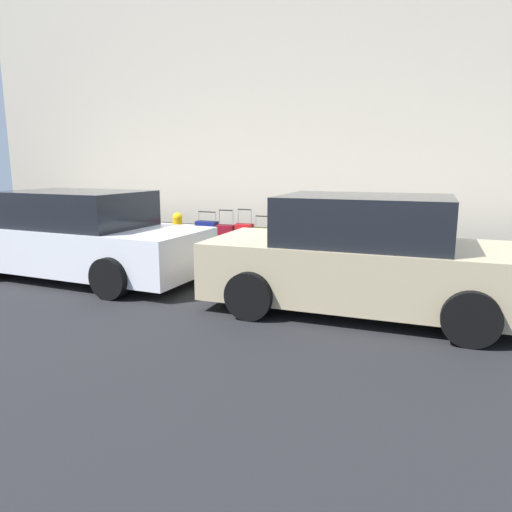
% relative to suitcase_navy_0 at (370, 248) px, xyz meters
% --- Properties ---
extents(ground_plane, '(40.00, 40.00, 0.00)m').
position_rel_suitcase_navy_0_xyz_m(ground_plane, '(3.39, 0.82, -0.49)').
color(ground_plane, black).
extents(sidewalk_curb, '(18.00, 5.00, 0.14)m').
position_rel_suitcase_navy_0_xyz_m(sidewalk_curb, '(3.39, -1.68, -0.42)').
color(sidewalk_curb, '#ADA89E').
rests_on(sidewalk_curb, ground_plane).
extents(building_facade_sidewalk_side, '(24.00, 3.00, 13.55)m').
position_rel_suitcase_navy_0_xyz_m(building_facade_sidewalk_side, '(3.39, -6.88, 6.28)').
color(building_facade_sidewalk_side, '#B2A893').
rests_on(building_facade_sidewalk_side, ground_plane).
extents(suitcase_navy_0, '(0.44, 0.25, 1.03)m').
position_rel_suitcase_navy_0_xyz_m(suitcase_navy_0, '(0.00, 0.00, 0.00)').
color(suitcase_navy_0, navy).
rests_on(suitcase_navy_0, sidewalk_curb).
extents(suitcase_black_1, '(0.50, 0.22, 1.07)m').
position_rel_suitcase_navy_0_xyz_m(suitcase_black_1, '(0.52, -0.00, 0.03)').
color(suitcase_black_1, black).
rests_on(suitcase_black_1, sidewalk_curb).
extents(suitcase_silver_2, '(0.46, 0.22, 0.79)m').
position_rel_suitcase_navy_0_xyz_m(suitcase_silver_2, '(1.05, 0.00, 0.02)').
color(suitcase_silver_2, '#9EA0A8').
rests_on(suitcase_silver_2, sidewalk_curb).
extents(suitcase_teal_3, '(0.44, 0.25, 0.69)m').
position_rel_suitcase_navy_0_xyz_m(suitcase_teal_3, '(1.55, 0.08, -0.04)').
color(suitcase_teal_3, '#0F606B').
rests_on(suitcase_teal_3, sidewalk_curb).
extents(suitcase_olive_4, '(0.46, 0.26, 0.88)m').
position_rel_suitcase_navy_0_xyz_m(suitcase_olive_4, '(2.05, 0.06, -0.04)').
color(suitcase_olive_4, '#59601E').
rests_on(suitcase_olive_4, sidewalk_curb).
extents(suitcase_red_5, '(0.35, 0.23, 0.99)m').
position_rel_suitcase_navy_0_xyz_m(suitcase_red_5, '(2.51, 0.02, -0.01)').
color(suitcase_red_5, red).
rests_on(suitcase_red_5, sidewalk_curb).
extents(suitcase_maroon_6, '(0.37, 0.27, 0.96)m').
position_rel_suitcase_navy_0_xyz_m(suitcase_maroon_6, '(2.92, 0.02, -0.03)').
color(suitcase_maroon_6, maroon).
rests_on(suitcase_maroon_6, sidewalk_curb).
extents(suitcase_navy_7, '(0.48, 0.25, 0.90)m').
position_rel_suitcase_navy_0_xyz_m(suitcase_navy_7, '(3.41, -0.06, -0.01)').
color(suitcase_navy_7, navy).
rests_on(suitcase_navy_7, sidewalk_curb).
extents(fire_hydrant, '(0.39, 0.21, 0.85)m').
position_rel_suitcase_navy_0_xyz_m(fire_hydrant, '(4.09, 0.01, 0.09)').
color(fire_hydrant, '#D89E0C').
rests_on(fire_hydrant, sidewalk_curb).
extents(bollard_post, '(0.13, 0.13, 0.85)m').
position_rel_suitcase_navy_0_xyz_m(bollard_post, '(4.88, 0.16, 0.07)').
color(bollard_post, brown).
rests_on(bollard_post, sidewalk_curb).
extents(parking_meter, '(0.12, 0.09, 1.27)m').
position_rel_suitcase_navy_0_xyz_m(parking_meter, '(-1.00, -0.24, 0.47)').
color(parking_meter, slate).
rests_on(parking_meter, sidewalk_curb).
extents(parked_car_beige_0, '(4.32, 2.15, 1.59)m').
position_rel_suitcase_navy_0_xyz_m(parked_car_beige_0, '(-0.27, 2.23, 0.25)').
color(parked_car_beige_0, tan).
rests_on(parked_car_beige_0, ground_plane).
extents(parked_car_white_1, '(4.71, 2.03, 1.54)m').
position_rel_suitcase_navy_0_xyz_m(parked_car_white_1, '(4.77, 2.23, 0.23)').
color(parked_car_white_1, silver).
rests_on(parked_car_white_1, ground_plane).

